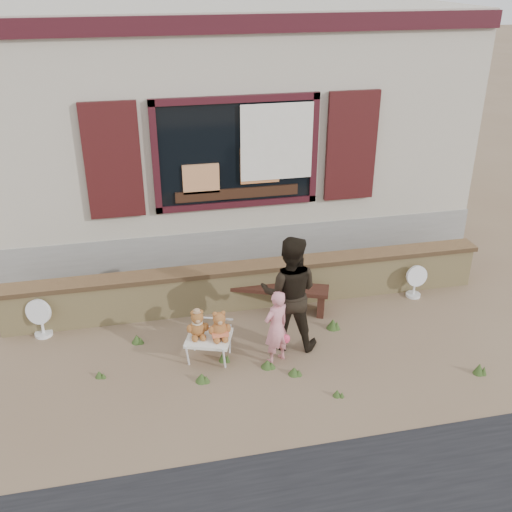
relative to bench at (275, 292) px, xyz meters
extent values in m
plane|color=brown|center=(-0.32, -0.78, -0.29)|extent=(80.00, 80.00, 0.00)
cube|color=#A39783|center=(-0.32, 3.72, 2.11)|extent=(8.00, 5.00, 3.20)
cube|color=gray|center=(-0.32, 3.72, 0.11)|extent=(8.04, 5.04, 0.80)
cube|color=black|center=(-0.32, 1.19, 1.76)|extent=(2.30, 0.04, 1.50)
cube|color=#391017|center=(-0.32, 1.17, 2.56)|extent=(2.50, 0.08, 0.10)
cube|color=#391017|center=(-0.32, 1.17, 0.96)|extent=(2.50, 0.08, 0.10)
cube|color=#391017|center=(-1.52, 1.17, 1.76)|extent=(0.10, 0.08, 1.70)
cube|color=#391017|center=(0.88, 1.17, 1.76)|extent=(0.10, 0.08, 1.70)
cube|color=#35110E|center=(-2.12, 1.16, 1.76)|extent=(0.80, 0.07, 1.70)
cube|color=#35110E|center=(1.48, 1.16, 1.76)|extent=(0.80, 0.07, 1.70)
cube|color=silver|center=(0.28, 1.12, 1.91)|extent=(1.10, 0.02, 1.15)
cube|color=#391017|center=(-0.32, 1.20, 3.56)|extent=(8.00, 0.12, 0.25)
cube|color=black|center=(-0.32, 1.16, 1.14)|extent=(1.90, 0.06, 0.16)
cube|color=tan|center=(-0.87, 1.16, 1.41)|extent=(0.55, 0.06, 0.45)
cube|color=#E08447|center=(0.03, 1.16, 1.56)|extent=(0.60, 0.06, 0.55)
cube|color=tan|center=(-0.32, 0.22, 0.01)|extent=(7.00, 0.30, 0.60)
cube|color=brown|center=(-0.32, 0.22, 0.34)|extent=(7.10, 0.36, 0.07)
cube|color=black|center=(0.00, 0.00, 0.08)|extent=(1.57, 0.87, 0.06)
cube|color=black|center=(-0.63, 0.25, -0.13)|extent=(0.20, 0.31, 0.33)
cube|color=black|center=(0.63, -0.25, -0.13)|extent=(0.20, 0.31, 0.33)
cube|color=white|center=(-1.11, -1.00, 0.03)|extent=(0.68, 0.65, 0.04)
cylinder|color=silver|center=(-1.40, -1.12, -0.14)|extent=(0.03, 0.03, 0.30)
cylinder|color=silver|center=(-0.96, -1.28, -0.14)|extent=(0.03, 0.03, 0.30)
cylinder|color=silver|center=(-1.26, -0.72, -0.14)|extent=(0.03, 0.03, 0.30)
cylinder|color=silver|center=(-0.82, -0.88, -0.14)|extent=(0.03, 0.03, 0.30)
imported|color=pink|center=(-0.29, -1.22, 0.22)|extent=(0.44, 0.38, 1.01)
imported|color=black|center=(-0.03, -0.89, 0.50)|extent=(0.91, 0.81, 1.57)
cylinder|color=white|center=(-3.26, 0.02, -0.27)|extent=(0.24, 0.24, 0.04)
cylinder|color=white|center=(-3.26, 0.02, -0.11)|extent=(0.04, 0.04, 0.31)
cylinder|color=white|center=(-3.26, 0.02, 0.10)|extent=(0.37, 0.24, 0.35)
cylinder|color=white|center=(2.18, -0.07, -0.27)|extent=(0.22, 0.22, 0.04)
cylinder|color=white|center=(2.18, -0.07, -0.13)|extent=(0.04, 0.04, 0.28)
cylinder|color=white|center=(2.18, -0.07, 0.07)|extent=(0.33, 0.11, 0.33)
cone|color=#354F1F|center=(-2.01, -0.43, -0.23)|extent=(0.15, 0.15, 0.12)
cone|color=#354F1F|center=(-2.50, -1.09, -0.24)|extent=(0.11, 0.11, 0.09)
cone|color=#354F1F|center=(0.25, -2.06, -0.25)|extent=(0.10, 0.10, 0.09)
cone|color=#354F1F|center=(-0.42, -1.33, -0.24)|extent=(0.17, 0.17, 0.11)
cone|color=#354F1F|center=(0.67, -0.66, -0.21)|extent=(0.17, 0.17, 0.15)
cone|color=#354F1F|center=(-0.13, -1.55, -0.24)|extent=(0.15, 0.15, 0.10)
cone|color=#354F1F|center=(-0.95, -1.09, -0.22)|extent=(0.11, 0.11, 0.15)
cone|color=#354F1F|center=(-1.27, -1.44, -0.23)|extent=(0.16, 0.16, 0.11)
cone|color=#354F1F|center=(2.12, -2.03, -0.21)|extent=(0.14, 0.14, 0.15)
camera|label=1|loc=(-1.88, -7.33, 4.32)|focal=42.00mm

